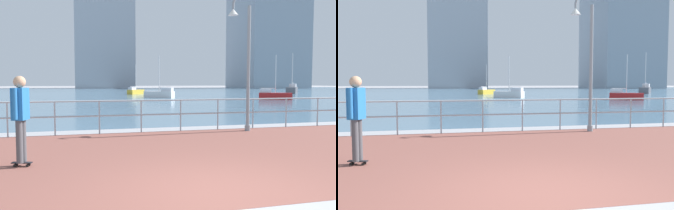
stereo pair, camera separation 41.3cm
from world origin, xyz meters
TOP-DOWN VIEW (x-y plane):
  - ground at (0.00, 40.00)m, footprint 220.00×220.00m
  - brick_paving at (0.00, 3.02)m, footprint 28.00×7.39m
  - harbor_water at (0.00, 51.72)m, footprint 180.00×88.00m
  - waterfront_railing at (-0.00, 6.72)m, footprint 25.25×0.06m
  - lamppost at (3.51, 6.17)m, footprint 0.79×0.46m
  - skateboarder at (-3.19, 2.61)m, footprint 0.41×0.55m
  - sailboat_gray at (6.62, 31.82)m, footprint 3.22×2.81m
  - sailboat_red at (16.45, 25.04)m, footprint 3.14×2.40m
  - sailboat_navy at (5.74, 43.17)m, footprint 2.73×2.78m
  - sailboat_white at (29.51, 41.15)m, footprint 3.80×4.22m
  - tower_beige at (5.23, 93.89)m, footprint 16.00×11.23m
  - tower_concrete at (51.25, 85.59)m, footprint 17.57×17.90m

SIDE VIEW (x-z plane):
  - ground at x=0.00m, z-range 0.00..0.00m
  - harbor_water at x=0.00m, z-range 0.00..0.00m
  - brick_paving at x=0.00m, z-range 0.00..0.01m
  - sailboat_navy at x=5.74m, z-range -1.69..2.49m
  - sailboat_red at x=16.45m, z-range -1.76..2.58m
  - sailboat_gray at x=6.62m, z-range -1.87..2.75m
  - sailboat_white at x=29.51m, z-range -2.47..3.64m
  - waterfront_railing at x=0.00m, z-range 0.21..1.33m
  - skateboarder at x=-3.19m, z-range 0.19..2.02m
  - lamppost at x=3.51m, z-range 0.26..5.18m
  - tower_concrete at x=51.25m, z-range -0.83..29.28m
  - tower_beige at x=5.23m, z-range -0.83..32.64m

